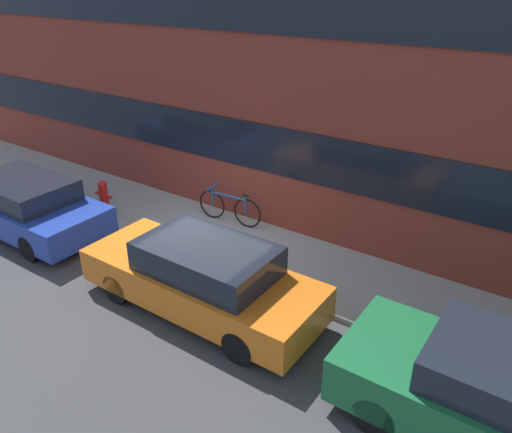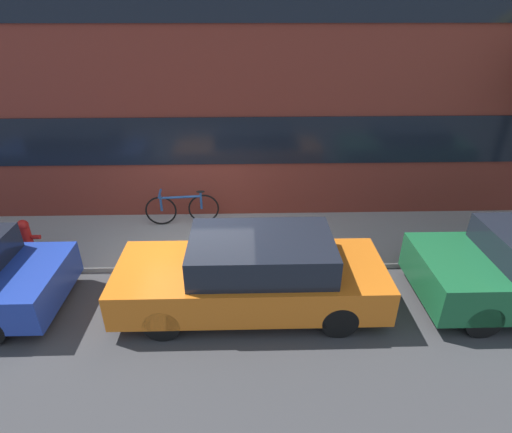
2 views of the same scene
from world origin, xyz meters
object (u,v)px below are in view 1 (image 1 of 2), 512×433
object	(u,v)px
parked_car_blue	(23,204)
bicycle	(229,207)
parked_car_orange	(202,277)
fire_hydrant	(104,195)
parked_car_green	(498,397)

from	to	relation	value
parked_car_blue	bicycle	xyz separation A→B (m)	(3.90, 2.89, -0.14)
parked_car_orange	fire_hydrant	size ratio (longest dim) A/B	5.78
parked_car_blue	parked_car_green	xyz separation A→B (m)	(10.45, 0.00, 0.04)
parked_car_blue	parked_car_orange	world-z (taller)	parked_car_orange
parked_car_green	bicycle	size ratio (longest dim) A/B	2.32
fire_hydrant	parked_car_blue	bearing A→B (deg)	-117.15
parked_car_green	bicycle	world-z (taller)	parked_car_green
bicycle	parked_car_blue	bearing A→B (deg)	31.46
parked_car_orange	fire_hydrant	world-z (taller)	parked_car_orange
parked_car_green	bicycle	bearing A→B (deg)	-23.76
parked_car_green	bicycle	xyz separation A→B (m)	(-6.55, 2.89, -0.18)
fire_hydrant	bicycle	bearing A→B (deg)	21.98
parked_car_green	parked_car_orange	bearing A→B (deg)	0.00
parked_car_orange	parked_car_green	bearing A→B (deg)	-180.00
parked_car_blue	bicycle	bearing A→B (deg)	-143.51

